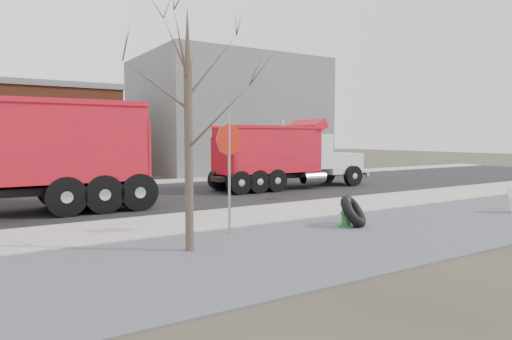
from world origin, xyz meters
TOP-DOWN VIEW (x-y plane):
  - ground at (0.00, 0.00)m, footprint 120.00×120.00m
  - gravel_verge at (0.00, -3.50)m, footprint 60.00×5.00m
  - sidewalk at (0.00, 0.25)m, footprint 60.00×2.50m
  - curb at (0.00, 1.55)m, footprint 60.00×0.15m
  - road at (0.00, 6.30)m, footprint 60.00×9.40m
  - far_sidewalk at (0.00, 12.00)m, footprint 60.00×2.00m
  - building_grey at (9.00, 18.00)m, footprint 12.00×10.00m
  - bare_tree at (-3.20, -2.60)m, footprint 3.20×3.20m
  - fire_hydrant at (1.46, -2.47)m, footprint 0.48×0.47m
  - truck_tire at (1.67, -2.53)m, footprint 1.24×1.18m
  - stop_sign at (-1.64, -1.54)m, footprint 0.81×0.22m
  - dump_truck_red_a at (5.55, 5.98)m, footprint 8.08×2.31m
  - dump_truck_red_b at (-6.13, 4.51)m, footprint 9.57×2.92m

SIDE VIEW (x-z plane):
  - ground at x=0.00m, z-range 0.00..0.00m
  - road at x=0.00m, z-range 0.00..0.02m
  - gravel_verge at x=0.00m, z-range 0.00..0.03m
  - sidewalk at x=0.00m, z-range 0.00..0.06m
  - far_sidewalk at x=0.00m, z-range 0.00..0.06m
  - curb at x=0.00m, z-range 0.00..0.11m
  - fire_hydrant at x=1.46m, z-range -0.04..0.81m
  - truck_tire at x=1.67m, z-range -0.05..0.92m
  - dump_truck_red_a at x=5.55m, z-range 0.03..3.29m
  - dump_truck_red_b at x=-6.13m, z-range 0.03..4.02m
  - stop_sign at x=-1.64m, z-range 0.53..3.58m
  - bare_tree at x=-3.20m, z-range 0.70..5.90m
  - building_grey at x=9.00m, z-range 0.00..8.00m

